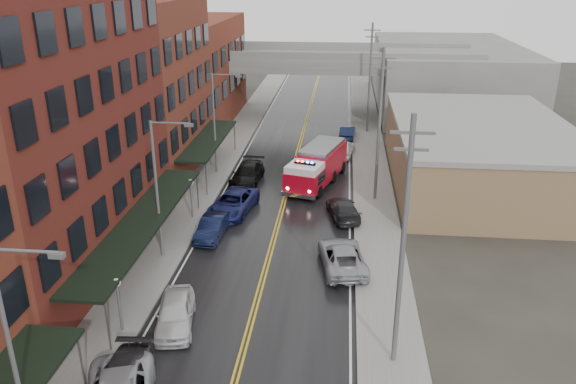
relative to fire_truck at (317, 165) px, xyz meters
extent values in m
cube|color=black|center=(-2.35, -8.10, -1.71)|extent=(11.00, 160.00, 0.02)
cube|color=slate|center=(-9.65, -8.10, -1.64)|extent=(3.00, 160.00, 0.15)
cube|color=slate|center=(4.95, -8.10, -1.64)|extent=(3.00, 160.00, 0.15)
cube|color=gray|center=(-8.00, -8.10, -1.64)|extent=(0.30, 160.00, 0.15)
cube|color=gray|center=(3.30, -8.10, -1.64)|extent=(0.30, 160.00, 0.15)
cube|color=#5B2018|center=(-15.65, -15.10, 7.28)|extent=(9.00, 20.00, 18.00)
cube|color=#602B1C|center=(-15.65, 2.40, 5.78)|extent=(9.00, 15.00, 15.00)
cube|color=brown|center=(-15.65, 19.90, 4.28)|extent=(9.00, 20.00, 12.00)
cube|color=#8C6F4B|center=(13.65, 1.90, 0.78)|extent=(14.00, 22.00, 5.00)
cube|color=slate|center=(15.65, 31.90, 2.28)|extent=(18.00, 30.00, 8.00)
cylinder|color=slate|center=(-8.70, -26.50, -0.22)|extent=(0.10, 0.10, 3.00)
cube|color=black|center=(-9.85, -15.10, 1.28)|extent=(2.60, 18.00, 0.18)
cylinder|color=slate|center=(-8.70, -23.70, -0.22)|extent=(0.10, 0.10, 3.00)
cylinder|color=slate|center=(-8.70, -6.50, -0.22)|extent=(0.10, 0.10, 3.00)
cube|color=black|center=(-9.85, 2.40, 1.28)|extent=(2.60, 13.00, 0.18)
cylinder|color=slate|center=(-8.70, -3.70, -0.22)|extent=(0.10, 0.10, 3.00)
cylinder|color=slate|center=(-8.70, 8.50, -0.22)|extent=(0.10, 0.10, 3.00)
cylinder|color=#59595B|center=(-8.75, -22.10, -0.32)|extent=(0.14, 0.14, 2.80)
sphere|color=silver|center=(-8.75, -22.10, 1.18)|extent=(0.44, 0.44, 0.44)
cylinder|color=#59595B|center=(-8.75, -8.10, -0.32)|extent=(0.14, 0.14, 2.80)
sphere|color=silver|center=(-8.75, -8.10, 1.18)|extent=(0.44, 0.44, 0.44)
cylinder|color=#59595B|center=(-9.15, -30.10, 2.78)|extent=(0.18, 0.18, 9.00)
cylinder|color=#59595B|center=(-7.95, -30.10, 7.18)|extent=(2.40, 0.12, 0.12)
cube|color=#59595B|center=(-6.85, -30.10, 7.08)|extent=(0.50, 0.22, 0.18)
cylinder|color=#59595B|center=(-9.15, -14.10, 2.78)|extent=(0.18, 0.18, 9.00)
cylinder|color=#59595B|center=(-7.95, -14.10, 7.18)|extent=(2.40, 0.12, 0.12)
cube|color=#59595B|center=(-6.85, -14.10, 7.08)|extent=(0.50, 0.22, 0.18)
cylinder|color=#59595B|center=(-9.15, 1.90, 2.78)|extent=(0.18, 0.18, 9.00)
cylinder|color=#59595B|center=(-7.95, 1.90, 7.18)|extent=(2.40, 0.12, 0.12)
cube|color=#59595B|center=(-6.85, 1.90, 7.08)|extent=(0.50, 0.22, 0.18)
cylinder|color=#59595B|center=(4.85, -23.10, 4.28)|extent=(0.24, 0.24, 12.00)
cube|color=#59595B|center=(4.85, -23.10, 9.48)|extent=(1.80, 0.12, 0.12)
cube|color=#59595B|center=(4.85, -23.10, 8.78)|extent=(1.40, 0.12, 0.12)
cylinder|color=#59595B|center=(4.85, -3.10, 4.28)|extent=(0.24, 0.24, 12.00)
cube|color=#59595B|center=(4.85, -3.10, 9.48)|extent=(1.80, 0.12, 0.12)
cube|color=#59595B|center=(4.85, -3.10, 8.78)|extent=(1.40, 0.12, 0.12)
cylinder|color=#59595B|center=(4.85, 16.90, 4.28)|extent=(0.24, 0.24, 12.00)
cube|color=#59595B|center=(4.85, 16.90, 9.48)|extent=(1.80, 0.12, 0.12)
cube|color=#59595B|center=(4.85, 16.90, 8.78)|extent=(1.40, 0.12, 0.12)
cube|color=slate|center=(-2.35, 23.90, 5.03)|extent=(40.00, 10.00, 1.50)
cube|color=slate|center=(-13.35, 23.90, 1.28)|extent=(1.60, 8.00, 6.00)
cube|color=slate|center=(8.65, 23.90, 1.28)|extent=(1.60, 8.00, 6.00)
cube|color=#A90719|center=(0.39, 1.31, -0.02)|extent=(4.31, 6.53, 2.29)
cube|color=#A90719|center=(-0.81, -2.77, -0.35)|extent=(3.42, 3.49, 1.64)
cube|color=silver|center=(-0.81, -2.77, 0.74)|extent=(3.23, 3.24, 0.55)
cube|color=black|center=(-0.75, -2.56, -0.02)|extent=(3.13, 2.45, 0.87)
cube|color=slate|center=(0.39, 1.31, 1.29)|extent=(3.92, 6.03, 0.33)
cube|color=black|center=(-0.81, -2.77, 1.10)|extent=(1.76, 0.79, 0.15)
sphere|color=#FF0C0C|center=(-1.39, -2.60, 1.19)|extent=(0.22, 0.22, 0.22)
sphere|color=#1933FF|center=(-0.24, -2.94, 1.19)|extent=(0.22, 0.22, 0.22)
cylinder|color=black|center=(-2.00, -2.54, -1.17)|extent=(1.16, 0.67, 1.09)
cylinder|color=black|center=(0.31, -3.21, -1.17)|extent=(1.16, 0.67, 1.09)
cylinder|color=black|center=(-0.92, 1.13, -1.17)|extent=(1.16, 0.67, 1.09)
cylinder|color=black|center=(1.38, 0.45, -1.17)|extent=(1.16, 0.67, 1.09)
cylinder|color=black|center=(-0.15, 3.75, -1.17)|extent=(1.16, 0.67, 1.09)
cylinder|color=black|center=(2.15, 3.07, -1.17)|extent=(1.16, 0.67, 1.09)
imported|color=silver|center=(-6.17, -21.30, -0.93)|extent=(2.66, 4.87, 1.57)
imported|color=black|center=(-6.60, -10.90, -1.00)|extent=(1.82, 4.46, 1.44)
imported|color=#161B52|center=(-5.95, -6.68, -0.92)|extent=(3.56, 6.12, 1.60)
imported|color=black|center=(-5.95, -0.30, -0.90)|extent=(2.63, 5.74, 1.63)
imported|color=#999AA1|center=(2.34, -14.30, -0.95)|extent=(3.45, 5.90, 1.54)
imported|color=black|center=(2.35, -6.74, -1.02)|extent=(2.92, 5.09, 1.39)
imported|color=white|center=(2.26, 8.10, -0.93)|extent=(2.55, 4.86, 1.58)
imported|color=black|center=(2.63, 14.10, -1.00)|extent=(1.82, 4.45, 1.44)
camera|label=1|loc=(2.06, -45.11, 15.59)|focal=35.00mm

